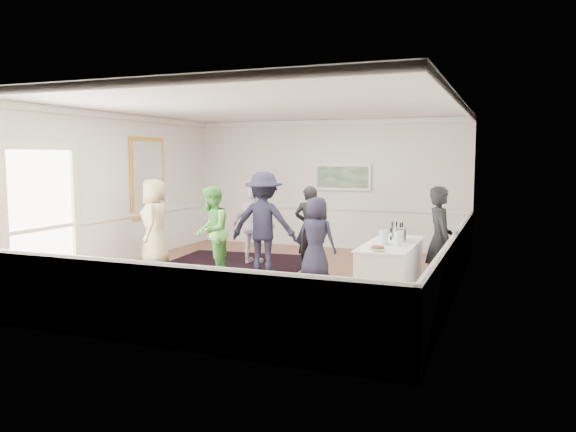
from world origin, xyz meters
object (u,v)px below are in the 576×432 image
at_px(nut_bowl, 378,249).
at_px(guest_dark_a, 264,222).
at_px(guest_dark_b, 310,227).
at_px(guest_tan, 154,223).
at_px(guest_green, 212,231).
at_px(bartender, 440,239).
at_px(guest_navy, 316,238).
at_px(serving_table, 391,268).
at_px(guest_lilac, 254,226).
at_px(ice_bucket, 399,235).

bearing_deg(nut_bowl, guest_dark_a, 147.32).
distance_m(guest_dark_a, guest_dark_b, 1.00).
distance_m(guest_tan, guest_green, 1.52).
relative_size(bartender, guest_navy, 1.16).
bearing_deg(nut_bowl, guest_green, 162.23).
bearing_deg(guest_green, bartender, 75.14).
relative_size(serving_table, guest_navy, 1.37).
distance_m(guest_lilac, ice_bucket, 3.62).
xyz_separation_m(bartender, guest_dark_a, (-3.41, 0.37, 0.10)).
bearing_deg(guest_tan, guest_green, 54.46).
relative_size(guest_lilac, guest_navy, 1.06).
distance_m(bartender, guest_lilac, 4.14).
bearing_deg(serving_table, nut_bowl, -92.43).
distance_m(guest_lilac, guest_navy, 1.94).
relative_size(guest_tan, guest_dark_a, 0.92).
height_order(serving_table, nut_bowl, nut_bowl).
relative_size(serving_table, nut_bowl, 8.56).
relative_size(guest_green, guest_dark_b, 1.01).
xyz_separation_m(guest_tan, guest_navy, (3.48, 0.17, -0.15)).
relative_size(guest_dark_a, nut_bowl, 8.05).
bearing_deg(guest_lilac, guest_green, 79.37).
relative_size(guest_dark_a, ice_bucket, 7.65).
relative_size(serving_table, guest_green, 1.23).
height_order(guest_tan, guest_navy, guest_tan).
xyz_separation_m(bartender, guest_navy, (-2.27, 0.23, -0.13)).
height_order(guest_dark_b, guest_navy, guest_dark_b).
xyz_separation_m(guest_navy, ice_bucket, (1.63, -0.48, 0.20)).
distance_m(guest_tan, guest_lilac, 2.06).
distance_m(guest_lilac, guest_dark_b, 1.29).
bearing_deg(guest_tan, serving_table, 58.90).
bearing_deg(ice_bucket, guest_lilac, 157.51).
height_order(serving_table, guest_tan, guest_tan).
bearing_deg(ice_bucket, bartender, 21.34).
relative_size(guest_tan, guest_navy, 1.19).
bearing_deg(guest_dark_b, nut_bowl, 118.97).
relative_size(bartender, ice_bucket, 6.88).
height_order(bartender, nut_bowl, bartender).
bearing_deg(nut_bowl, guest_tan, 164.40).
bearing_deg(bartender, guest_navy, 61.77).
bearing_deg(guest_navy, serving_table, 165.80).
distance_m(bartender, guest_dark_b, 2.89).
height_order(guest_navy, ice_bucket, guest_navy).
relative_size(guest_tan, nut_bowl, 7.43).
height_order(guest_tan, nut_bowl, guest_tan).
bearing_deg(nut_bowl, guest_navy, 134.07).
xyz_separation_m(guest_lilac, guest_dark_a, (0.58, -0.76, 0.18)).
xyz_separation_m(guest_dark_a, guest_navy, (1.14, -0.14, -0.23)).
xyz_separation_m(guest_lilac, guest_dark_b, (1.29, -0.07, 0.03)).
relative_size(guest_dark_b, nut_bowl, 6.87).
relative_size(bartender, guest_dark_b, 1.05).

